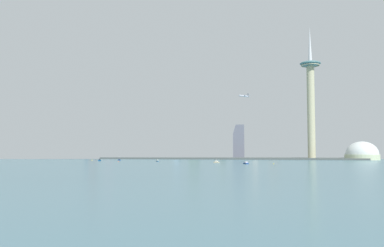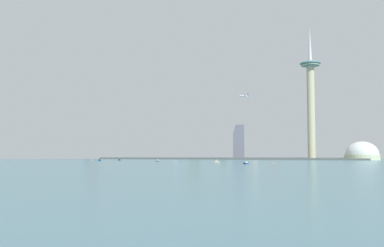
{
  "view_description": "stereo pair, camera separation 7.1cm",
  "coord_description": "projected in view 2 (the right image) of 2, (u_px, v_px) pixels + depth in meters",
  "views": [
    {
      "loc": [
        182.26,
        -556.75,
        24.66
      ],
      "look_at": [
        -2.41,
        396.96,
        83.53
      ],
      "focal_mm": 38.94,
      "sensor_mm": 36.0,
      "label": 1
    },
    {
      "loc": [
        182.33,
        -556.74,
        24.66
      ],
      "look_at": [
        -2.41,
        396.96,
        83.53
      ],
      "focal_mm": 38.94,
      "sensor_mm": 36.0,
      "label": 2
    }
  ],
  "objects": [
    {
      "name": "airplane",
      "position": [
        244.0,
        96.0,
        899.7
      ],
      "size": [
        27.24,
        26.52,
        8.21
      ],
      "rotation": [
        0.0,
        0.0,
        4.05
      ],
      "color": "#B2B8CA"
    },
    {
      "name": "skyscraper_4",
      "position": [
        194.0,
        141.0,
        1027.47
      ],
      "size": [
        23.01,
        24.69,
        86.66
      ],
      "color": "slate",
      "rests_on": "ground"
    },
    {
      "name": "boat_1",
      "position": [
        216.0,
        162.0,
        722.58
      ],
      "size": [
        10.35,
        7.09,
        7.56
      ],
      "rotation": [
        0.0,
        0.0,
        5.89
      ],
      "color": "beige",
      "rests_on": "ground"
    },
    {
      "name": "ground_plane",
      "position": [
        140.0,
        166.0,
        578.7
      ],
      "size": [
        6000.0,
        6000.0,
        0.0
      ],
      "primitive_type": "plane",
      "color": "slate"
    },
    {
      "name": "skyscraper_0",
      "position": [
        110.0,
        128.0,
        1087.17
      ],
      "size": [
        17.79,
        18.76,
        169.85
      ],
      "color": "#9E9298",
      "rests_on": "ground"
    },
    {
      "name": "skyscraper_7",
      "position": [
        177.0,
        146.0,
        1070.61
      ],
      "size": [
        13.71,
        19.0,
        60.84
      ],
      "color": "#A2B5CF",
      "rests_on": "ground"
    },
    {
      "name": "boat_2",
      "position": [
        246.0,
        163.0,
        671.66
      ],
      "size": [
        9.87,
        14.65,
        3.79
      ],
      "rotation": [
        0.0,
        0.0,
        5.11
      ],
      "color": "navy",
      "rests_on": "ground"
    },
    {
      "name": "boat_3",
      "position": [
        119.0,
        160.0,
        870.15
      ],
      "size": [
        7.0,
        3.47,
        9.16
      ],
      "rotation": [
        0.0,
        0.0,
        6.06
      ],
      "color": "navy",
      "rests_on": "ground"
    },
    {
      "name": "skyscraper_6",
      "position": [
        274.0,
        143.0,
        1043.79
      ],
      "size": [
        25.69,
        25.94,
        78.31
      ],
      "color": "gray",
      "rests_on": "ground"
    },
    {
      "name": "skyscraper_8",
      "position": [
        91.0,
        141.0,
        1132.91
      ],
      "size": [
        18.54,
        21.89,
        97.37
      ],
      "color": "#8497B1",
      "rests_on": "ground"
    },
    {
      "name": "channel_buoy_1",
      "position": [
        119.0,
        161.0,
        789.08
      ],
      "size": [
        1.53,
        1.53,
        1.55
      ],
      "primitive_type": "cone",
      "color": "#E54C19",
      "rests_on": "ground"
    },
    {
      "name": "skyscraper_1",
      "position": [
        239.0,
        141.0,
        1009.68
      ],
      "size": [
        26.53,
        27.11,
        91.18
      ],
      "color": "slate",
      "rests_on": "ground"
    },
    {
      "name": "observation_tower",
      "position": [
        311.0,
        93.0,
        951.86
      ],
      "size": [
        47.28,
        47.28,
        305.7
      ],
      "color": "#B7B28D",
      "rests_on": "ground"
    },
    {
      "name": "channel_buoy_2",
      "position": [
        274.0,
        163.0,
        662.45
      ],
      "size": [
        1.17,
        1.17,
        2.41
      ],
      "primitive_type": "cone",
      "color": "yellow",
      "rests_on": "ground"
    },
    {
      "name": "boat_0",
      "position": [
        158.0,
        161.0,
        783.65
      ],
      "size": [
        5.86,
        7.34,
        4.18
      ],
      "rotation": [
        0.0,
        0.0,
        2.16
      ],
      "color": "#254F79",
      "rests_on": "ground"
    },
    {
      "name": "boat_4",
      "position": [
        100.0,
        160.0,
        833.61
      ],
      "size": [
        4.46,
        9.68,
        4.51
      ],
      "rotation": [
        0.0,
        0.0,
        1.68
      ],
      "color": "navy",
      "rests_on": "ground"
    },
    {
      "name": "channel_buoy_0",
      "position": [
        92.0,
        160.0,
        873.68
      ],
      "size": [
        1.98,
        1.98,
        1.86
      ],
      "primitive_type": "cone",
      "color": "yellow",
      "rests_on": "ground"
    },
    {
      "name": "waterfront_pier",
      "position": [
        195.0,
        158.0,
        995.81
      ],
      "size": [
        773.02,
        79.31,
        3.83
      ],
      "primitive_type": "cube",
      "color": "#4B5352",
      "rests_on": "ground"
    },
    {
      "name": "stadium_dome",
      "position": [
        362.0,
        155.0,
        923.13
      ],
      "size": [
        74.43,
        74.43,
        57.56
      ],
      "color": "beige",
      "rests_on": "ground"
    },
    {
      "name": "skyscraper_3",
      "position": [
        93.0,
        131.0,
        1038.6
      ],
      "size": [
        14.19,
        20.99,
        139.17
      ],
      "color": "gray",
      "rests_on": "ground"
    },
    {
      "name": "skyscraper_5",
      "position": [
        222.0,
        147.0,
        1074.34
      ],
      "size": [
        16.86,
        13.09,
        56.49
      ],
      "color": "#B1B293",
      "rests_on": "ground"
    },
    {
      "name": "skyscraper_2",
      "position": [
        255.0,
        139.0,
        1043.11
      ],
      "size": [
        12.32,
        25.44,
        101.46
      ],
      "color": "beige",
      "rests_on": "ground"
    }
  ]
}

